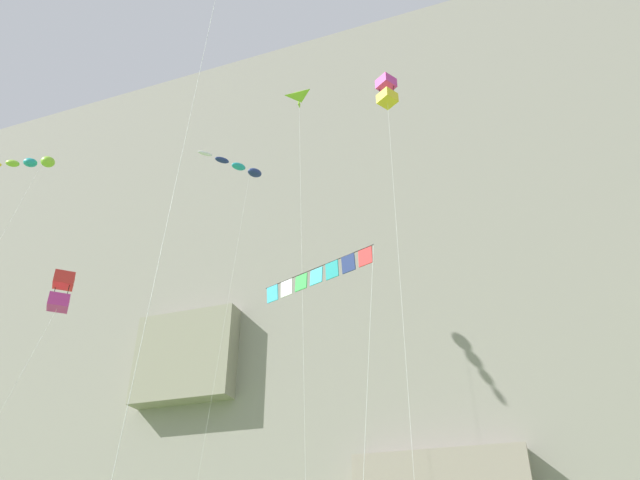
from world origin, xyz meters
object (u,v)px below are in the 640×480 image
Objects in this scene: kite_banner_mid_left at (318,283)px; kite_windsock_far_left at (240,168)px; kite_delta_high_left at (301,120)px; kite_windsock_low_right at (32,163)px; kite_box_near_cliff at (387,92)px; kite_box_high_center at (61,292)px.

kite_windsock_far_left is at bearing 125.01° from kite_banner_mid_left.
kite_delta_high_left is 2.87× the size of kite_banner_mid_left.
kite_windsock_low_right is (-13.02, -9.65, -3.20)m from kite_windsock_far_left.
kite_delta_high_left is at bearing 148.39° from kite_box_near_cliff.
kite_box_high_center is at bearing -24.13° from kite_windsock_low_right.
kite_banner_mid_left is at bearing -65.68° from kite_delta_high_left.
kite_banner_mid_left is at bearing -54.99° from kite_windsock_far_left.
kite_banner_mid_left is (6.27, -13.88, -20.45)m from kite_delta_high_left.
kite_delta_high_left is at bearing 5.46° from kite_windsock_low_right.
kite_windsock_far_left is at bearing 82.43° from kite_box_high_center.
kite_box_high_center is 0.53× the size of kite_delta_high_left.
kite_windsock_far_left reaches higher than kite_delta_high_left.
kite_box_near_cliff reaches higher than kite_box_high_center.
kite_windsock_far_left reaches higher than kite_windsock_low_right.
kite_box_near_cliff reaches higher than kite_banner_mid_left.
kite_windsock_far_left reaches higher than kite_box_near_cliff.
kite_windsock_low_right reaches higher than kite_banner_mid_left.
kite_windsock_low_right is (-11.07, 4.96, 15.27)m from kite_box_high_center.
kite_delta_high_left is at bearing 114.32° from kite_banner_mid_left.
kite_banner_mid_left is (28.04, -11.80, -20.91)m from kite_windsock_low_right.
kite_box_high_center is 0.49× the size of kite_windsock_far_left.
kite_delta_high_left is 21.87m from kite_windsock_low_right.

